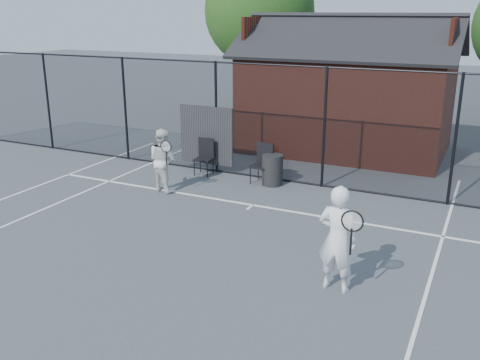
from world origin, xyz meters
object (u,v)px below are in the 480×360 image
at_px(chair_left, 204,158).
at_px(chair_right, 261,164).
at_px(player_back, 163,160).
at_px(player_front, 338,239).
at_px(waste_bin, 272,170).
at_px(clubhouse, 347,99).

relative_size(chair_left, chair_right, 0.96).
distance_m(chair_left, chair_right, 1.69).
xyz_separation_m(player_back, chair_left, (0.24, 1.57, -0.30)).
height_order(player_front, waste_bin, player_front).
height_order(chair_left, chair_right, chair_right).
relative_size(chair_left, waste_bin, 1.22).
xyz_separation_m(clubhouse, chair_left, (-2.69, -4.40, -1.13)).
height_order(player_front, chair_left, player_front).
distance_m(player_front, chair_right, 5.60).
relative_size(player_front, waste_bin, 2.23).
bearing_deg(player_front, chair_left, 137.57).
height_order(clubhouse, chair_left, clubhouse).
relative_size(clubhouse, player_back, 4.20).
xyz_separation_m(player_back, chair_right, (1.93, 1.57, -0.28)).
relative_size(player_back, chair_left, 1.63).
bearing_deg(player_front, player_back, 150.34).
bearing_deg(player_front, clubhouse, 104.24).
distance_m(chair_left, waste_bin, 2.00).
bearing_deg(waste_bin, chair_right, 180.00).
height_order(chair_left, waste_bin, chair_left).
distance_m(player_back, chair_right, 2.50).
bearing_deg(clubhouse, player_back, -116.10).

